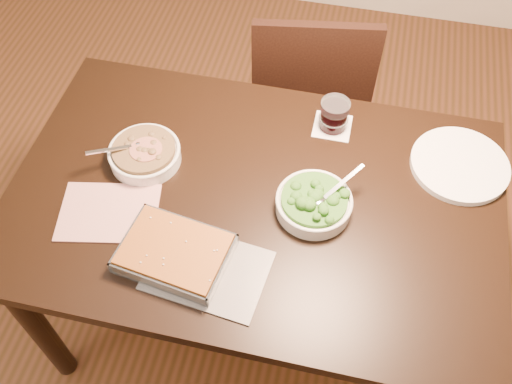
{
  "coord_description": "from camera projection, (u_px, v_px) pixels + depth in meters",
  "views": [
    {
      "loc": [
        0.21,
        -0.92,
        2.06
      ],
      "look_at": [
        0.01,
        -0.02,
        0.8
      ],
      "focal_mm": 40.0,
      "sensor_mm": 36.0,
      "label": 1
    }
  ],
  "objects": [
    {
      "name": "dinner_plate",
      "position": [
        460.0,
        165.0,
        1.67
      ],
      "size": [
        0.29,
        0.29,
        0.02
      ],
      "primitive_type": "cylinder",
      "color": "white",
      "rests_on": "table"
    },
    {
      "name": "baking_dish",
      "position": [
        175.0,
        253.0,
        1.48
      ],
      "size": [
        0.3,
        0.24,
        0.05
      ],
      "rotation": [
        0.0,
        0.0,
        -0.15
      ],
      "color": "silver",
      "rests_on": "table"
    },
    {
      "name": "magazine_a",
      "position": [
        109.0,
        212.0,
        1.58
      ],
      "size": [
        0.3,
        0.25,
        0.01
      ],
      "primitive_type": "cube",
      "rotation": [
        0.0,
        0.0,
        0.19
      ],
      "color": "#A22E32",
      "rests_on": "table"
    },
    {
      "name": "ground",
      "position": [
        255.0,
        309.0,
        2.22
      ],
      "size": [
        4.0,
        4.0,
        0.0
      ],
      "primitive_type": "plane",
      "color": "#432A13",
      "rests_on": "ground"
    },
    {
      "name": "table",
      "position": [
        254.0,
        215.0,
        1.69
      ],
      "size": [
        1.4,
        0.9,
        0.75
      ],
      "color": "black",
      "rests_on": "ground"
    },
    {
      "name": "chair_far",
      "position": [
        310.0,
        93.0,
        2.2
      ],
      "size": [
        0.49,
        0.49,
        0.92
      ],
      "rotation": [
        0.0,
        0.0,
        3.3
      ],
      "color": "black",
      "rests_on": "ground"
    },
    {
      "name": "magazine_b",
      "position": [
        208.0,
        270.0,
        1.47
      ],
      "size": [
        0.33,
        0.25,
        0.01
      ],
      "primitive_type": "cube",
      "rotation": [
        0.0,
        0.0,
        -0.11
      ],
      "color": "#25252C",
      "rests_on": "table"
    },
    {
      "name": "wine_tumbler",
      "position": [
        334.0,
        114.0,
        1.73
      ],
      "size": [
        0.09,
        0.09,
        0.1
      ],
      "color": "black",
      "rests_on": "coaster"
    },
    {
      "name": "coaster",
      "position": [
        332.0,
        126.0,
        1.77
      ],
      "size": [
        0.11,
        0.11,
        0.0
      ],
      "primitive_type": "cube",
      "color": "white",
      "rests_on": "table"
    },
    {
      "name": "stew_bowl",
      "position": [
        145.0,
        153.0,
        1.67
      ],
      "size": [
        0.21,
        0.21,
        0.08
      ],
      "color": "white",
      "rests_on": "table"
    },
    {
      "name": "broccoli_bowl",
      "position": [
        314.0,
        203.0,
        1.57
      ],
      "size": [
        0.21,
        0.21,
        0.08
      ],
      "color": "white",
      "rests_on": "table"
    }
  ]
}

